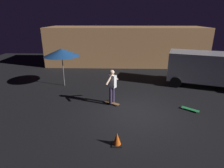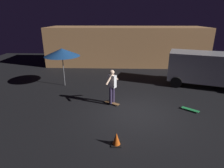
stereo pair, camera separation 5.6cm
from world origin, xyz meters
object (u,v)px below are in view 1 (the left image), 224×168
at_px(patio_umbrella, 62,52).
at_px(skater, 112,84).
at_px(parked_van, 208,67).
at_px(skateboard_ridden, 112,103).
at_px(traffic_cone, 117,139).
at_px(skateboard_spare, 190,109).

height_order(patio_umbrella, skater, patio_umbrella).
bearing_deg(parked_van, patio_umbrella, -178.18).
bearing_deg(skateboard_ridden, traffic_cone, -85.14).
distance_m(parked_van, skateboard_ridden, 6.50).
distance_m(skateboard_spare, skater, 3.78).
bearing_deg(skater, patio_umbrella, 140.10).
bearing_deg(skateboard_spare, parked_van, 57.58).
height_order(skater, traffic_cone, skater).
bearing_deg(skateboard_spare, traffic_cone, -142.72).
relative_size(patio_umbrella, traffic_cone, 5.00).
distance_m(parked_van, traffic_cone, 8.13).
bearing_deg(traffic_cone, skateboard_ridden, 94.86).
height_order(skateboard_ridden, skater, skater).
xyz_separation_m(patio_umbrella, traffic_cone, (3.31, -5.65, -1.86)).
height_order(skateboard_ridden, traffic_cone, traffic_cone).
xyz_separation_m(parked_van, skater, (-5.75, -2.83, -0.12)).
height_order(patio_umbrella, traffic_cone, patio_umbrella).
bearing_deg(skateboard_spare, patio_umbrella, 155.00).
relative_size(parked_van, skater, 2.97).
bearing_deg(skateboard_ridden, skateboard_spare, -8.72).
relative_size(skater, traffic_cone, 3.63).
distance_m(skateboard_spare, traffic_cone, 4.20).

